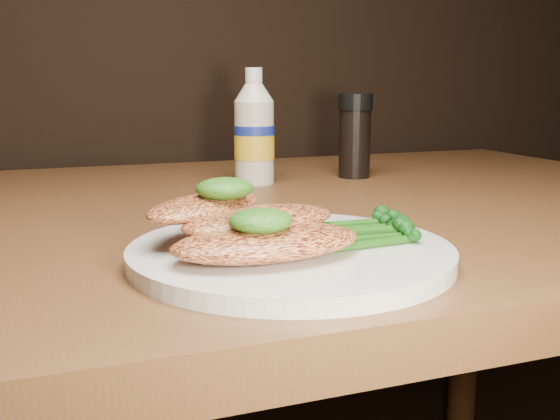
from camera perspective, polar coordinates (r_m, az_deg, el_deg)
name	(u,v)px	position (r m, az deg, el deg)	size (l,w,h in m)	color
plate	(291,253)	(0.52, 0.93, -3.80)	(0.26, 0.26, 0.01)	silver
chicken_front	(267,242)	(0.48, -1.12, -2.84)	(0.15, 0.08, 0.02)	#E78349
chicken_mid	(260,221)	(0.52, -1.77, -0.92)	(0.14, 0.07, 0.02)	#E78349
chicken_back	(205,207)	(0.54, -6.51, 0.29)	(0.12, 0.06, 0.02)	#E78349
pesto_front	(261,221)	(0.47, -1.71, -0.94)	(0.05, 0.04, 0.02)	#0E3407
pesto_back	(225,189)	(0.54, -4.85, 1.87)	(0.05, 0.04, 0.02)	#0E3407
broccolini_bundle	(349,229)	(0.53, 6.03, -1.70)	(0.13, 0.10, 0.02)	#1C5111
mayo_bottle	(254,126)	(0.91, -2.26, 7.28)	(0.06, 0.06, 0.16)	beige
pepper_grinder	(355,136)	(0.97, 6.53, 6.42)	(0.05, 0.05, 0.12)	black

